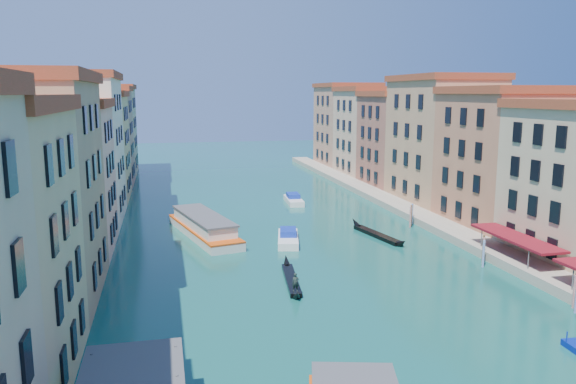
# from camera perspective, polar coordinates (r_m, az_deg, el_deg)

# --- Properties ---
(left_bank_palazzos) EXTENTS (12.80, 128.40, 21.00)m
(left_bank_palazzos) POSITION_cam_1_polar(r_m,az_deg,el_deg) (78.08, -21.42, 3.16)
(left_bank_palazzos) COLOR tan
(left_bank_palazzos) RESTS_ON ground
(right_bank_palazzos) EXTENTS (12.80, 128.40, 21.00)m
(right_bank_palazzos) POSITION_cam_1_polar(r_m,az_deg,el_deg) (89.05, 17.11, 4.20)
(right_bank_palazzos) COLOR #AF5247
(right_bank_palazzos) RESTS_ON ground
(quay) EXTENTS (4.00, 140.00, 1.00)m
(quay) POSITION_cam_1_polar(r_m,az_deg,el_deg) (86.78, 12.19, -1.91)
(quay) COLOR #9F9880
(quay) RESTS_ON ground
(mooring_poles_right) EXTENTS (1.44, 54.24, 3.20)m
(mooring_poles_right) POSITION_cam_1_polar(r_m,az_deg,el_deg) (55.12, 25.39, -8.71)
(mooring_poles_right) COLOR #52341C
(mooring_poles_right) RESTS_ON ground
(vaporetto_far) EXTENTS (8.49, 19.02, 2.76)m
(vaporetto_far) POSITION_cam_1_polar(r_m,az_deg,el_deg) (72.88, -8.56, -3.46)
(vaporetto_far) COLOR silver
(vaporetto_far) RESTS_ON ground
(gondola_fore) EXTENTS (2.31, 11.78, 2.35)m
(gondola_fore) POSITION_cam_1_polar(r_m,az_deg,el_deg) (55.00, 0.34, -8.74)
(gondola_fore) COLOR black
(gondola_fore) RESTS_ON ground
(gondola_far) EXTENTS (3.43, 12.75, 1.82)m
(gondola_far) POSITION_cam_1_polar(r_m,az_deg,el_deg) (72.84, 8.93, -4.18)
(gondola_far) COLOR black
(gondola_far) RESTS_ON ground
(motorboat_mid) EXTENTS (3.96, 7.99, 1.59)m
(motorboat_mid) POSITION_cam_1_polar(r_m,az_deg,el_deg) (69.00, 0.01, -4.65)
(motorboat_mid) COLOR white
(motorboat_mid) RESTS_ON ground
(motorboat_far) EXTENTS (2.86, 7.68, 1.56)m
(motorboat_far) POSITION_cam_1_polar(r_m,az_deg,el_deg) (93.57, 0.56, -0.75)
(motorboat_far) COLOR white
(motorboat_far) RESTS_ON ground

